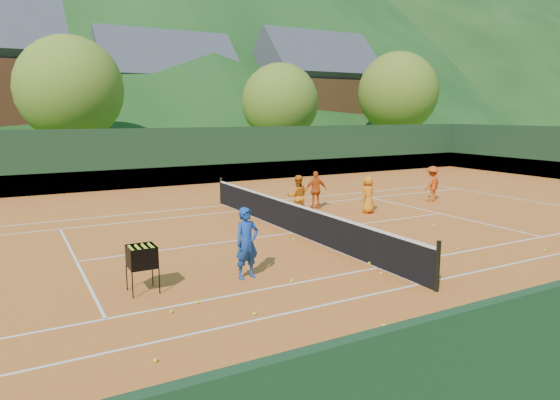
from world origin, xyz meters
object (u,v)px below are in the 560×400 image
student_a (298,196)px  chalet_right (314,98)px  coach (247,243)px  ball_hopper (142,258)px  student_d (432,184)px  chalet_mid (167,100)px  student_b (316,190)px  tennis_net (294,217)px  student_c (368,194)px

student_a → chalet_right: bearing=-100.9°
coach → ball_hopper: bearing=166.4°
coach → student_d: (11.18, 5.31, -0.06)m
coach → chalet_mid: (9.13, 37.25, 4.15)m
student_b → chalet_right: size_ratio=0.13×
chalet_mid → chalet_right: chalet_right is taller
coach → tennis_net: coach is taller
student_b → ball_hopper: size_ratio=1.49×
student_c → chalet_right: 33.04m
chalet_mid → chalet_right: 14.56m
chalet_right → student_c: bearing=-119.1°
student_d → ball_hopper: bearing=4.4°
chalet_mid → ball_hopper: bearing=-107.2°
student_d → chalet_mid: chalet_mid is taller
coach → tennis_net: 4.52m
coach → student_b: size_ratio=1.10×
student_a → student_b: (1.47, 1.05, -0.02)m
chalet_right → student_a: bearing=-123.7°
student_b → chalet_mid: chalet_mid is taller
coach → student_d: size_ratio=1.08×
student_c → chalet_mid: (1.92, 32.60, 4.26)m
coach → student_a: size_ratio=1.07×
coach → tennis_net: (3.13, 3.25, -0.32)m
student_d → ball_hopper: 14.42m
student_a → student_d: size_ratio=1.01×
tennis_net → chalet_mid: bearing=80.0°
tennis_net → chalet_right: (20.00, 30.00, 4.74)m
tennis_net → coach: bearing=-134.0°
coach → ball_hopper: 2.33m
student_d → chalet_right: chalet_right is taller
ball_hopper → chalet_mid: (11.44, 37.02, 4.22)m
ball_hopper → student_a: bearing=36.6°
student_a → student_c: (2.72, -0.64, -0.06)m
student_c → ball_hopper: (-9.52, -4.42, 0.04)m
student_a → student_d: bearing=-157.0°
student_b → ball_hopper: (-8.28, -6.11, 0.00)m
student_c → student_a: bearing=-35.0°
student_a → tennis_net: size_ratio=0.13×
student_a → student_b: bearing=-121.7°
student_b → chalet_mid: (3.17, 30.91, 4.22)m
tennis_net → student_c: bearing=18.9°
student_a → ball_hopper: 8.48m
coach → student_d: bearing=17.4°
student_b → coach: bearing=61.1°
tennis_net → student_b: bearing=47.5°
student_d → student_c: bearing=-6.7°
student_a → chalet_mid: size_ratio=0.12×
student_b → tennis_net: size_ratio=0.12×
student_b → student_d: size_ratio=0.98×
student_b → tennis_net: student_b is taller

